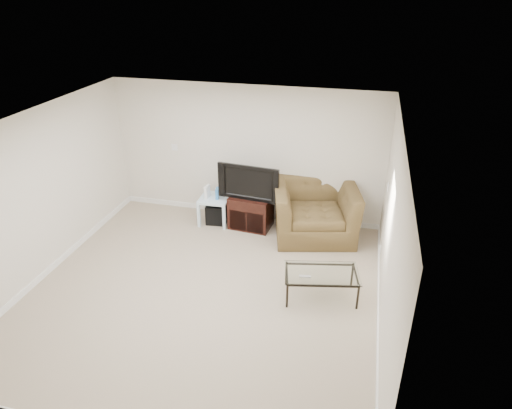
% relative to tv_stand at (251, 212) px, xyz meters
% --- Properties ---
extents(floor, '(5.00, 5.00, 0.00)m').
position_rel_tv_stand_xyz_m(floor, '(-0.20, -2.05, -0.30)').
color(floor, tan).
rests_on(floor, ground).
extents(ceiling, '(5.00, 5.00, 0.00)m').
position_rel_tv_stand_xyz_m(ceiling, '(-0.20, -2.05, 2.20)').
color(ceiling, white).
rests_on(ceiling, ground).
extents(wall_back, '(5.00, 0.02, 2.50)m').
position_rel_tv_stand_xyz_m(wall_back, '(-0.20, 0.45, 0.95)').
color(wall_back, silver).
rests_on(wall_back, ground).
extents(wall_left, '(0.02, 5.00, 2.50)m').
position_rel_tv_stand_xyz_m(wall_left, '(-2.70, -2.05, 0.95)').
color(wall_left, silver).
rests_on(wall_left, ground).
extents(wall_right, '(0.02, 5.00, 2.50)m').
position_rel_tv_stand_xyz_m(wall_right, '(2.30, -2.05, 0.95)').
color(wall_right, silver).
rests_on(wall_right, ground).
extents(plate_back, '(0.12, 0.02, 0.12)m').
position_rel_tv_stand_xyz_m(plate_back, '(-1.60, 0.44, 0.95)').
color(plate_back, white).
rests_on(plate_back, wall_back).
extents(plate_right_switch, '(0.02, 0.09, 0.13)m').
position_rel_tv_stand_xyz_m(plate_right_switch, '(2.29, -0.45, 0.95)').
color(plate_right_switch, white).
rests_on(plate_right_switch, wall_right).
extents(plate_right_outlet, '(0.02, 0.08, 0.12)m').
position_rel_tv_stand_xyz_m(plate_right_outlet, '(2.29, -0.75, -0.00)').
color(plate_right_outlet, white).
rests_on(plate_right_outlet, wall_right).
extents(tv_stand, '(0.77, 0.57, 0.61)m').
position_rel_tv_stand_xyz_m(tv_stand, '(0.00, 0.00, 0.00)').
color(tv_stand, black).
rests_on(tv_stand, floor).
extents(dvd_player, '(0.41, 0.31, 0.05)m').
position_rel_tv_stand_xyz_m(dvd_player, '(-0.00, -0.04, 0.20)').
color(dvd_player, black).
rests_on(dvd_player, tv_stand).
extents(television, '(1.05, 0.31, 0.64)m').
position_rel_tv_stand_xyz_m(television, '(-0.00, -0.03, 0.63)').
color(television, black).
rests_on(television, tv_stand).
extents(side_table, '(0.55, 0.55, 0.51)m').
position_rel_tv_stand_xyz_m(side_table, '(-0.69, 0.00, -0.05)').
color(side_table, silver).
rests_on(side_table, floor).
extents(subwoofer, '(0.41, 0.41, 0.37)m').
position_rel_tv_stand_xyz_m(subwoofer, '(-0.66, 0.02, -0.12)').
color(subwoofer, black).
rests_on(subwoofer, floor).
extents(game_console, '(0.07, 0.17, 0.23)m').
position_rel_tv_stand_xyz_m(game_console, '(-0.82, -0.03, 0.32)').
color(game_console, white).
rests_on(game_console, side_table).
extents(game_case, '(0.08, 0.16, 0.20)m').
position_rel_tv_stand_xyz_m(game_case, '(-0.63, -0.02, 0.31)').
color(game_case, '#337FCC').
rests_on(game_case, side_table).
extents(recliner, '(1.60, 1.23, 1.25)m').
position_rel_tv_stand_xyz_m(recliner, '(1.16, 0.00, 0.32)').
color(recliner, '#4A351C').
rests_on(recliner, floor).
extents(coffee_table, '(1.14, 0.79, 0.41)m').
position_rel_tv_stand_xyz_m(coffee_table, '(1.48, -1.76, -0.10)').
color(coffee_table, black).
rests_on(coffee_table, floor).
extents(remote, '(0.17, 0.07, 0.02)m').
position_rel_tv_stand_xyz_m(remote, '(1.27, -1.91, 0.11)').
color(remote, '#B2B2B7').
rests_on(remote, coffee_table).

